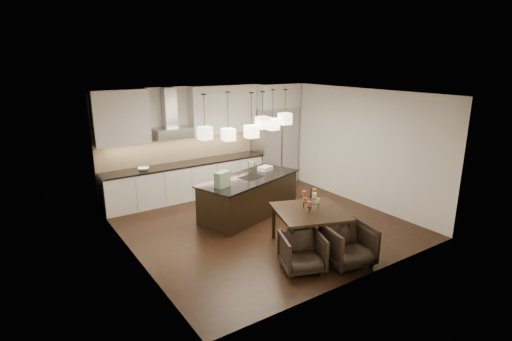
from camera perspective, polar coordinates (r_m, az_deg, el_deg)
floor at (r=8.78m, az=0.73°, el=-7.60°), size 5.50×5.50×0.02m
ceiling at (r=8.09m, az=0.80°, el=11.07°), size 5.50×5.50×0.02m
wall_back at (r=10.65m, az=-7.72°, el=4.40°), size 5.50×0.02×2.80m
wall_front at (r=6.35m, az=15.11°, el=-3.85°), size 5.50×0.02×2.80m
wall_left at (r=7.18m, az=-17.69°, el=-1.77°), size 0.02×5.50×2.80m
wall_right at (r=10.11m, az=13.78°, el=3.48°), size 0.02×5.50×2.80m
refrigerator at (r=11.47m, az=2.65°, el=3.68°), size 1.20×0.72×2.15m
fridge_panel at (r=11.26m, az=2.74°, el=10.67°), size 1.26×0.72×0.65m
lower_cabinets at (r=10.34m, az=-9.81°, el=-1.53°), size 4.21×0.62×0.88m
countertop at (r=10.21m, az=-9.93°, el=0.94°), size 4.21×0.66×0.04m
backsplash at (r=10.40m, az=-10.70°, el=3.07°), size 4.21×0.02×0.63m
upper_cab_left at (r=9.61m, az=-18.75°, el=7.18°), size 1.25×0.35×1.25m
upper_cab_right at (r=10.61m, az=-4.71°, el=8.69°), size 1.85×0.35×1.25m
hood_canopy at (r=9.97m, az=-11.85°, el=5.31°), size 0.90×0.52×0.24m
hood_chimney at (r=9.98m, az=-12.29°, el=8.78°), size 0.30×0.28×0.96m
fruit_bowl at (r=9.78m, az=-15.77°, el=0.22°), size 0.34×0.34×0.06m
island_body at (r=9.11m, az=-0.98°, el=-3.79°), size 2.59×1.65×0.85m
island_top at (r=8.97m, az=-0.99°, el=-1.11°), size 2.69×1.75×0.04m
faucet at (r=9.04m, az=-1.08°, el=0.37°), size 0.16×0.25×0.37m
tote_bag at (r=8.29m, az=-4.83°, el=-1.27°), size 0.37×0.26×0.33m
food_container at (r=9.53m, az=1.33°, el=0.32°), size 0.38×0.32×0.10m
dining_table at (r=7.65m, az=7.64°, el=-8.28°), size 1.58×1.58×0.75m
candelabra at (r=7.43m, az=7.81°, el=-4.11°), size 0.46×0.46×0.44m
candle_a at (r=7.50m, az=8.78°, el=-4.31°), size 0.10×0.10×0.10m
candle_b at (r=7.52m, az=6.96°, el=-4.16°), size 0.10×0.10×0.10m
candle_c at (r=7.32m, az=7.64°, el=-4.77°), size 0.10×0.10×0.10m
candle_d at (r=7.51m, az=8.36°, el=-2.97°), size 0.10×0.10×0.10m
candle_e at (r=7.36m, az=6.85°, el=-3.30°), size 0.10×0.10×0.10m
candle_f at (r=7.29m, az=8.37°, el=-3.56°), size 0.10×0.10×0.10m
armchair_left at (r=6.90m, az=6.61°, el=-11.50°), size 0.89×0.90×0.64m
armchair_right at (r=7.21m, az=13.00°, el=-10.22°), size 0.92×0.94×0.72m
pendant_a at (r=8.10m, az=-7.30°, el=5.33°), size 0.24×0.24×0.26m
pendant_b at (r=8.60m, az=-3.98°, el=5.14°), size 0.24×0.24×0.26m
pendant_c at (r=8.66m, az=0.93°, el=6.85°), size 0.24×0.24×0.26m
pendant_d at (r=9.21m, az=2.38°, el=6.63°), size 0.24×0.24×0.26m
pendant_e at (r=9.24m, az=4.16°, el=7.38°), size 0.24×0.24×0.26m
pendant_f at (r=8.40m, az=-0.65°, el=5.58°), size 0.24×0.24×0.26m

